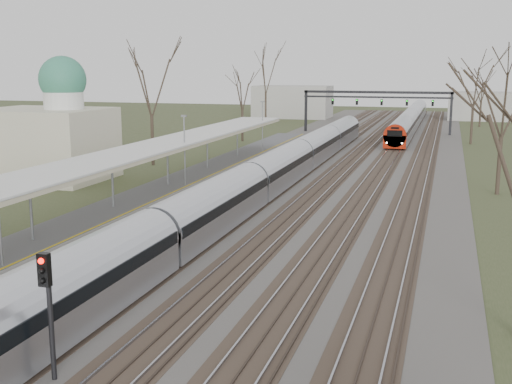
# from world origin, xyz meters

# --- Properties ---
(track_bed) EXTENTS (24.00, 160.00, 0.22)m
(track_bed) POSITION_xyz_m (0.26, 55.00, 0.06)
(track_bed) COLOR #474442
(track_bed) RESTS_ON ground
(platform) EXTENTS (3.50, 69.00, 1.00)m
(platform) POSITION_xyz_m (-9.05, 37.50, 0.50)
(platform) COLOR #9E9B93
(platform) RESTS_ON ground
(canopy) EXTENTS (4.10, 50.00, 3.11)m
(canopy) POSITION_xyz_m (-9.05, 32.99, 3.93)
(canopy) COLOR slate
(canopy) RESTS_ON platform
(dome_building) EXTENTS (10.00, 8.00, 10.30)m
(dome_building) POSITION_xyz_m (-21.71, 38.00, 3.72)
(dome_building) COLOR beige
(dome_building) RESTS_ON ground
(signal_gantry) EXTENTS (21.00, 0.59, 6.08)m
(signal_gantry) POSITION_xyz_m (0.29, 84.99, 4.91)
(signal_gantry) COLOR black
(signal_gantry) RESTS_ON ground
(tree_west_far) EXTENTS (5.50, 5.50, 11.33)m
(tree_west_far) POSITION_xyz_m (-17.00, 48.00, 8.02)
(tree_west_far) COLOR #2D231C
(tree_west_far) RESTS_ON ground
(tree_east_far) EXTENTS (5.00, 5.00, 10.30)m
(tree_east_far) POSITION_xyz_m (14.00, 42.00, 7.29)
(tree_east_far) COLOR #2D231C
(tree_east_far) RESTS_ON ground
(train_near) EXTENTS (2.62, 75.21, 3.05)m
(train_near) POSITION_xyz_m (-2.50, 40.29, 1.48)
(train_near) COLOR #A5A8AF
(train_near) RESTS_ON ground
(train_far) EXTENTS (2.62, 60.21, 3.05)m
(train_far) POSITION_xyz_m (4.50, 95.54, 1.48)
(train_far) COLOR #A5A8AF
(train_far) RESTS_ON ground
(signal_post) EXTENTS (0.35, 0.45, 4.10)m
(signal_post) POSITION_xyz_m (-0.75, 7.30, 2.72)
(signal_post) COLOR black
(signal_post) RESTS_ON ground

